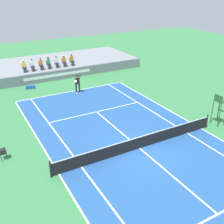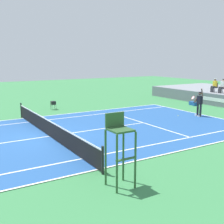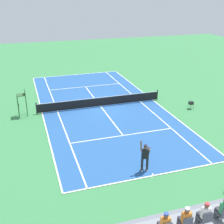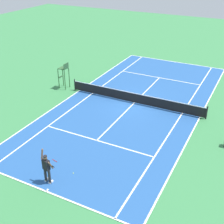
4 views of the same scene
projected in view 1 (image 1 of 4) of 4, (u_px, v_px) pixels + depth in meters
name	position (u px, v px, depth m)	size (l,w,h in m)	color
ground_plane	(140.00, 149.00, 17.79)	(80.00, 80.00, 0.00)	#387F47
court	(140.00, 149.00, 17.79)	(11.08, 23.88, 0.03)	#235193
net	(140.00, 142.00, 17.57)	(11.98, 0.10, 1.07)	black
barrier_wall	(58.00, 75.00, 30.26)	(21.69, 0.25, 1.08)	slate
bleacher_platform	(47.00, 66.00, 33.54)	(21.69, 8.06, 1.08)	gray
spectator_seated_0	(24.00, 66.00, 29.23)	(0.44, 0.60, 1.27)	#474C56
spectator_seated_1	(32.00, 65.00, 29.61)	(0.44, 0.60, 1.27)	#474C56
spectator_seated_2	(41.00, 64.00, 30.03)	(0.44, 0.60, 1.27)	#474C56
spectator_seated_3	(49.00, 63.00, 30.40)	(0.44, 0.60, 1.27)	#474C56
spectator_seated_4	(57.00, 62.00, 30.80)	(0.44, 0.60, 1.27)	#474C56
spectator_seated_5	(64.00, 61.00, 31.20)	(0.44, 0.60, 1.27)	#474C56
spectator_seated_6	(72.00, 60.00, 31.61)	(0.44, 0.60, 1.27)	#474C56
tennis_player	(78.00, 83.00, 26.38)	(0.81, 0.62, 2.08)	#232328
tennis_ball	(75.00, 98.00, 25.45)	(0.07, 0.07, 0.07)	#D1E533
umpire_chair	(220.00, 106.00, 20.22)	(0.77, 0.77, 2.44)	#2D562D
equipment_bag	(30.00, 87.00, 27.82)	(0.95, 0.49, 0.32)	#194799
ball_hopper	(3.00, 151.00, 16.51)	(0.36, 0.36, 0.70)	black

